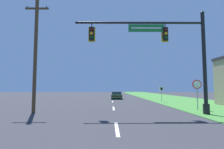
{
  "coord_description": "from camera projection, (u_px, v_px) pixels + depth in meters",
  "views": [
    {
      "loc": [
        -0.3,
        -2.06,
        1.83
      ],
      "look_at": [
        0.0,
        29.17,
        4.3
      ],
      "focal_mm": 28.0,
      "sensor_mm": 36.0,
      "label": 1
    }
  ],
  "objects": [
    {
      "name": "stop_sign",
      "position": [
        197.0,
        88.0,
        14.61
      ],
      "size": [
        0.76,
        0.07,
        2.5
      ],
      "color": "gray",
      "rests_on": "grass_verge_right"
    },
    {
      "name": "utility_pole_near",
      "position": [
        35.0,
        52.0,
        13.29
      ],
      "size": [
        1.8,
        0.26,
        8.92
      ],
      "color": "#4C3823",
      "rests_on": "ground"
    },
    {
      "name": "route_sign_post",
      "position": [
        162.0,
        91.0,
        23.32
      ],
      "size": [
        0.55,
        0.06,
        2.03
      ],
      "color": "gray",
      "rests_on": "grass_verge_right"
    },
    {
      "name": "car_ahead",
      "position": [
        117.0,
        95.0,
        30.21
      ],
      "size": [
        1.93,
        4.26,
        1.19
      ],
      "color": "black",
      "rests_on": "ground"
    },
    {
      "name": "road_center_line",
      "position": [
        112.0,
        102.0,
        23.84
      ],
      "size": [
        0.16,
        34.8,
        0.01
      ],
      "color": "silver",
      "rests_on": "ground"
    },
    {
      "name": "signal_mast",
      "position": [
        171.0,
        51.0,
        12.45
      ],
      "size": [
        9.46,
        0.47,
        7.39
      ],
      "color": "black",
      "rests_on": "grass_verge_right"
    },
    {
      "name": "grass_verge_right",
      "position": [
        169.0,
        98.0,
        31.92
      ],
      "size": [
        10.0,
        110.0,
        0.04
      ],
      "color": "#428438",
      "rests_on": "ground"
    }
  ]
}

